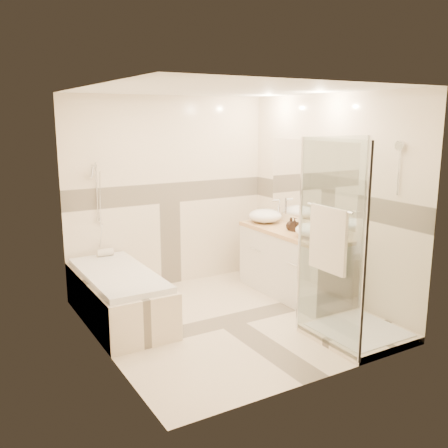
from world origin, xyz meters
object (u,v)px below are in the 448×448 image
bathtub (119,293)px  amenity_bottle_a (294,225)px  amenity_bottle_b (291,224)px  vanity (292,263)px  vessel_sink_near (265,216)px  shower_enclosure (347,291)px  vessel_sink_far (313,230)px

bathtub → amenity_bottle_a: (2.13, -0.40, 0.63)m
amenity_bottle_b → vanity: bearing=-43.4°
bathtub → vanity: (2.15, -0.35, 0.12)m
vessel_sink_near → shower_enclosure: bearing=-98.4°
shower_enclosure → amenity_bottle_a: bearing=77.4°
vanity → amenity_bottle_a: size_ratio=9.50×
bathtub → vessel_sink_near: 2.23m
vessel_sink_far → amenity_bottle_a: (0.00, 0.35, 0.00)m
bathtub → shower_enclosure: 2.47m
bathtub → amenity_bottle_b: amenity_bottle_b is taller
vanity → amenity_bottle_b: amenity_bottle_b is taller
vessel_sink_near → amenity_bottle_a: (0.00, -0.63, -0.00)m
vanity → vessel_sink_near: 0.77m
bathtub → amenity_bottle_a: bearing=-10.7°
shower_enclosure → vessel_sink_near: bearing=81.6°
amenity_bottle_b → vessel_sink_near: bearing=90.0°
bathtub → vessel_sink_far: bearing=-19.4°
vessel_sink_far → amenity_bottle_a: 0.35m
amenity_bottle_a → bathtub: bearing=169.3°
shower_enclosure → amenity_bottle_b: bearing=78.1°
vessel_sink_far → amenity_bottle_b: vessel_sink_far is taller
shower_enclosure → vessel_sink_near: size_ratio=4.59×
vessel_sink_far → amenity_bottle_b: (0.00, 0.42, -0.00)m
amenity_bottle_a → amenity_bottle_b: 0.07m
shower_enclosure → bathtub: bearing=138.9°
bathtub → amenity_bottle_b: bearing=-8.8°
vanity → vessel_sink_near: size_ratio=3.65×
vessel_sink_far → vessel_sink_near: bearing=90.0°
bathtub → amenity_bottle_a: 2.26m
bathtub → vessel_sink_far: vessel_sink_far is taller
bathtub → amenity_bottle_a: size_ratio=9.97×
vanity → amenity_bottle_b: bearing=136.6°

